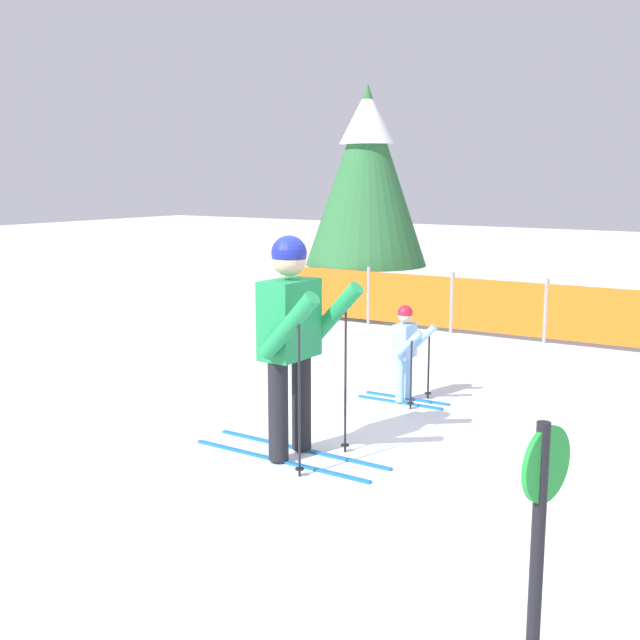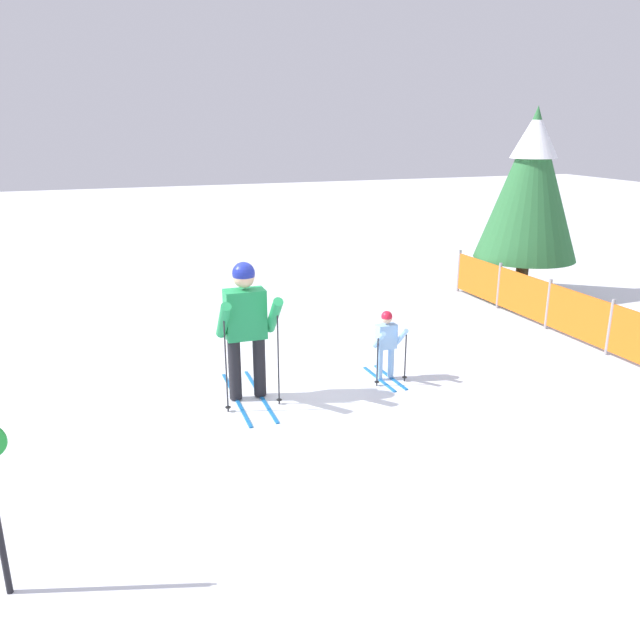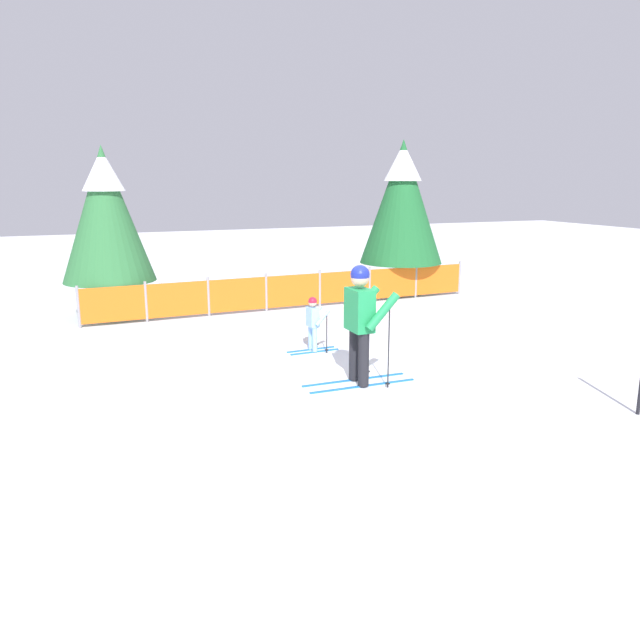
# 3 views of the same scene
# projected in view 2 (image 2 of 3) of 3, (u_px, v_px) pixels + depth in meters

# --- Properties ---
(ground_plane) EXTENTS (60.00, 60.00, 0.00)m
(ground_plane) POSITION_uv_depth(u_px,v_px,m) (267.00, 397.00, 8.38)
(ground_plane) COLOR white
(skier_adult) EXTENTS (1.75, 0.77, 1.85)m
(skier_adult) POSITION_uv_depth(u_px,v_px,m) (246.00, 319.00, 8.00)
(skier_adult) COLOR #1966B2
(skier_adult) RESTS_ON ground_plane
(skier_child) EXTENTS (0.96, 0.51, 1.02)m
(skier_child) POSITION_uv_depth(u_px,v_px,m) (387.00, 341.00, 8.77)
(skier_child) COLOR #1966B2
(skier_child) RESTS_ON ground_plane
(conifer_far) EXTENTS (2.07, 2.07, 3.84)m
(conifer_far) POSITION_uv_depth(u_px,v_px,m) (531.00, 182.00, 12.57)
(conifer_far) COLOR #4C3823
(conifer_far) RESTS_ON ground_plane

